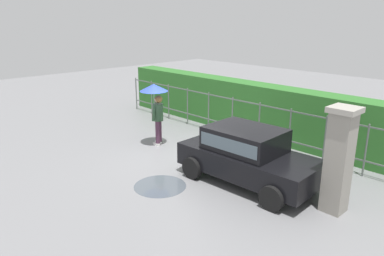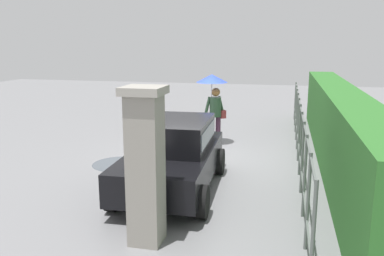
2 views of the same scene
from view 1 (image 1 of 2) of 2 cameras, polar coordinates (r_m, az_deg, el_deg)
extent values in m
plane|color=slate|center=(11.49, -0.31, -4.69)|extent=(40.00, 40.00, 0.00)
cube|color=black|center=(9.76, 8.78, -5.25)|extent=(3.76, 1.79, 0.60)
cube|color=black|center=(9.64, 8.21, -1.71)|extent=(1.96, 1.52, 0.60)
cube|color=#4C5B66|center=(9.63, 8.22, -1.60)|extent=(1.81, 1.53, 0.33)
cylinder|color=black|center=(9.97, 17.45, -7.13)|extent=(0.61, 0.20, 0.60)
cylinder|color=black|center=(8.62, 12.26, -10.61)|extent=(0.61, 0.20, 0.60)
cylinder|color=black|center=(11.18, 6.01, -3.76)|extent=(0.61, 0.20, 0.60)
cylinder|color=black|center=(10.00, 0.01, -6.22)|extent=(0.61, 0.20, 0.60)
cube|color=red|center=(11.20, 2.71, -1.33)|extent=(0.07, 0.20, 0.16)
cube|color=red|center=(10.44, -1.29, -2.68)|extent=(0.07, 0.20, 0.16)
cylinder|color=#47283D|center=(12.52, -5.34, -0.84)|extent=(0.15, 0.15, 0.86)
cylinder|color=#47283D|center=(12.70, -5.06, -0.58)|extent=(0.15, 0.15, 0.86)
cube|color=white|center=(12.66, -5.55, -2.50)|extent=(0.26, 0.10, 0.08)
cube|color=white|center=(12.84, -5.27, -2.22)|extent=(0.26, 0.10, 0.08)
cylinder|color=#2D4C33|center=(12.41, -5.29, 2.46)|extent=(0.34, 0.34, 0.58)
sphere|color=#DBAD89|center=(12.31, -5.34, 4.40)|extent=(0.22, 0.22, 0.22)
sphere|color=olive|center=(12.30, -5.21, 4.49)|extent=(0.25, 0.25, 0.25)
cylinder|color=#2D4C33|center=(12.23, -5.97, 2.36)|extent=(0.20, 0.24, 0.56)
cylinder|color=#2D4C33|center=(12.63, -5.32, 2.85)|extent=(0.20, 0.24, 0.56)
cylinder|color=#B2B2B7|center=(12.29, -5.89, 3.95)|extent=(0.02, 0.02, 0.77)
cone|color=blue|center=(12.19, -5.96, 6.26)|extent=(0.93, 0.93, 0.24)
cube|color=maroon|center=(12.75, -5.40, 1.73)|extent=(0.37, 0.32, 0.24)
cube|color=gray|center=(8.68, 21.76, -5.12)|extent=(0.48, 0.48, 2.30)
cube|color=#9E998E|center=(8.33, 22.66, 2.64)|extent=(0.60, 0.60, 0.12)
cylinder|color=#59605B|center=(17.58, -8.64, 5.29)|extent=(0.05, 0.05, 1.50)
cylinder|color=#59605B|center=(16.65, -6.28, 4.73)|extent=(0.05, 0.05, 1.50)
cylinder|color=#59605B|center=(15.74, -3.65, 4.09)|extent=(0.05, 0.05, 1.50)
cylinder|color=#59605B|center=(14.88, -0.71, 3.37)|extent=(0.05, 0.05, 1.50)
cylinder|color=#59605B|center=(14.06, 2.58, 2.56)|extent=(0.05, 0.05, 1.50)
cylinder|color=#59605B|center=(13.30, 6.25, 1.63)|extent=(0.05, 0.05, 1.50)
cylinder|color=#59605B|center=(12.60, 10.35, 0.59)|extent=(0.05, 0.05, 1.50)
cylinder|color=#59605B|center=(11.98, 14.89, -0.56)|extent=(0.05, 0.05, 1.50)
cylinder|color=#59605B|center=(11.45, 19.90, -1.83)|extent=(0.05, 0.05, 1.50)
cylinder|color=#59605B|center=(11.02, 25.35, -3.19)|extent=(0.05, 0.05, 1.50)
cube|color=#59605B|center=(13.14, 6.34, 4.45)|extent=(11.82, 0.03, 0.04)
cube|color=#59605B|center=(13.38, 6.21, 0.39)|extent=(11.82, 0.03, 0.04)
cube|color=#2D6B28|center=(13.98, 8.82, 3.12)|extent=(12.82, 0.90, 1.90)
cylinder|color=#4C545B|center=(9.71, -4.98, -8.95)|extent=(1.37, 1.37, 0.00)
camera|label=2|loc=(9.78, 58.93, 1.66)|focal=37.42mm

